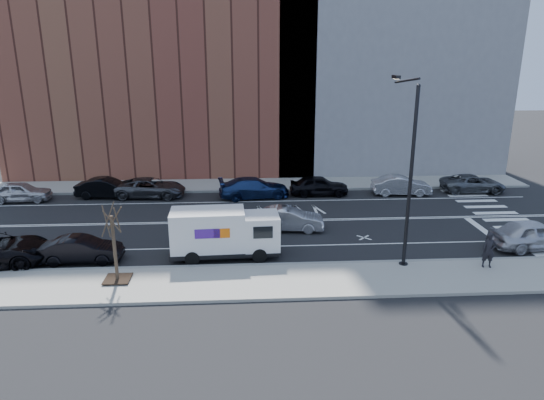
{
  "coord_description": "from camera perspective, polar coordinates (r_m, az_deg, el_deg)",
  "views": [
    {
      "loc": [
        -0.98,
        -29.48,
        10.38
      ],
      "look_at": [
        0.78,
        0.03,
        1.4
      ],
      "focal_mm": 32.0,
      "sensor_mm": 36.0,
      "label": 1
    }
  ],
  "objects": [
    {
      "name": "streetlight",
      "position": [
        24.52,
        15.72,
        3.77
      ],
      "size": [
        0.44,
        4.02,
        9.34
      ],
      "color": "black",
      "rests_on": "ground"
    },
    {
      "name": "curb_near",
      "position": [
        24.75,
        -0.83,
        -7.69
      ],
      "size": [
        44.0,
        0.25,
        0.17
      ],
      "primitive_type": "cube",
      "color": "gray",
      "rests_on": "ground"
    },
    {
      "name": "road_markings",
      "position": [
        31.27,
        -1.42,
        -2.49
      ],
      "size": [
        40.0,
        8.6,
        0.01
      ],
      "primitive_type": null,
      "color": "white",
      "rests_on": "ground"
    },
    {
      "name": "curb_far",
      "position": [
        37.92,
        -1.8,
        1.14
      ],
      "size": [
        44.0,
        0.25,
        0.17
      ],
      "primitive_type": "cube",
      "color": "gray",
      "rests_on": "ground"
    },
    {
      "name": "far_parked_e",
      "position": [
        36.94,
        5.55,
        1.71
      ],
      "size": [
        4.45,
        1.86,
        1.51
      ],
      "primitive_type": "imported",
      "rotation": [
        0.0,
        0.0,
        1.55
      ],
      "color": "black",
      "rests_on": "ground"
    },
    {
      "name": "bldg_brick",
      "position": [
        45.63,
        -12.85,
        17.28
      ],
      "size": [
        26.0,
        10.0,
        22.0
      ],
      "primitive_type": "cube",
      "color": "brown",
      "rests_on": "ground"
    },
    {
      "name": "ground",
      "position": [
        31.27,
        -1.42,
        -2.49
      ],
      "size": [
        120.0,
        120.0,
        0.0
      ],
      "primitive_type": "plane",
      "color": "black",
      "rests_on": "ground"
    },
    {
      "name": "near_parked_front",
      "position": [
        30.37,
        28.44,
        -3.59
      ],
      "size": [
        4.95,
        2.37,
        1.63
      ],
      "primitive_type": "imported",
      "rotation": [
        0.0,
        0.0,
        1.67
      ],
      "color": "silver",
      "rests_on": "ground"
    },
    {
      "name": "sidewalk_near",
      "position": [
        23.13,
        -0.62,
        -9.57
      ],
      "size": [
        44.0,
        3.6,
        0.15
      ],
      "primitive_type": "cube",
      "color": "gray",
      "rests_on": "ground"
    },
    {
      "name": "far_parked_b",
      "position": [
        38.16,
        -18.82,
        1.34
      ],
      "size": [
        4.6,
        1.91,
        1.48
      ],
      "primitive_type": "imported",
      "rotation": [
        0.0,
        0.0,
        1.49
      ],
      "color": "black",
      "rests_on": "ground"
    },
    {
      "name": "far_parked_a",
      "position": [
        39.68,
        -27.5,
        0.87
      ],
      "size": [
        4.35,
        1.94,
        1.45
      ],
      "primitive_type": "imported",
      "rotation": [
        0.0,
        0.0,
        1.62
      ],
      "color": "#B9B8BE",
      "rests_on": "ground"
    },
    {
      "name": "fedex_van",
      "position": [
        25.55,
        -5.67,
        -3.83
      ],
      "size": [
        5.82,
        2.24,
        2.62
      ],
      "rotation": [
        0.0,
        0.0,
        0.04
      ],
      "color": "black",
      "rests_on": "ground"
    },
    {
      "name": "far_parked_c",
      "position": [
        37.43,
        -14.1,
        1.42
      ],
      "size": [
        5.32,
        2.73,
        1.44
      ],
      "primitive_type": "imported",
      "rotation": [
        0.0,
        0.0,
        1.5
      ],
      "color": "#414247",
      "rests_on": "ground"
    },
    {
      "name": "far_parked_g",
      "position": [
        40.8,
        22.56,
        1.82
      ],
      "size": [
        4.95,
        2.49,
        1.34
      ],
      "primitive_type": "imported",
      "rotation": [
        0.0,
        0.0,
        1.52
      ],
      "color": "#53565B",
      "rests_on": "ground"
    },
    {
      "name": "pedestrian",
      "position": [
        26.35,
        24.15,
        -5.41
      ],
      "size": [
        0.7,
        0.51,
        1.79
      ],
      "primitive_type": "imported",
      "rotation": [
        0.0,
        0.0,
        -0.14
      ],
      "color": "black",
      "rests_on": "sidewalk_near"
    },
    {
      "name": "bldg_concrete",
      "position": [
        46.98,
        13.43,
        19.67
      ],
      "size": [
        20.0,
        10.0,
        26.0
      ],
      "primitive_type": "cube",
      "color": "slate",
      "rests_on": "ground"
    },
    {
      "name": "sidewalk_far",
      "position": [
        39.66,
        -1.87,
        1.83
      ],
      "size": [
        44.0,
        3.6,
        0.15
      ],
      "primitive_type": "cube",
      "color": "gray",
      "rests_on": "ground"
    },
    {
      "name": "near_parked_rear_a",
      "position": [
        26.94,
        -21.48,
        -5.46
      ],
      "size": [
        4.11,
        1.48,
        1.35
      ],
      "primitive_type": "imported",
      "rotation": [
        0.0,
        0.0,
        1.58
      ],
      "color": "black",
      "rests_on": "ground"
    },
    {
      "name": "far_parked_f",
      "position": [
        38.18,
        14.94,
        1.67
      ],
      "size": [
        4.47,
        1.78,
        1.45
      ],
      "primitive_type": "imported",
      "rotation": [
        0.0,
        0.0,
        1.51
      ],
      "color": "#B7B8BD",
      "rests_on": "ground"
    },
    {
      "name": "driving_sedan",
      "position": [
        29.51,
        1.89,
        -2.24
      ],
      "size": [
        4.44,
        1.94,
        1.42
      ],
      "primitive_type": "imported",
      "rotation": [
        0.0,
        0.0,
        1.47
      ],
      "color": "#B7B7BC",
      "rests_on": "ground"
    },
    {
      "name": "street_tree",
      "position": [
        23.67,
        -17.97,
        -6.14
      ],
      "size": [
        1.2,
        1.2,
        3.75
      ],
      "color": "black",
      "rests_on": "ground"
    },
    {
      "name": "far_parked_d",
      "position": [
        36.15,
        -2.13,
        1.45
      ],
      "size": [
        5.46,
        2.79,
        1.52
      ],
      "primitive_type": "imported",
      "rotation": [
        0.0,
        0.0,
        1.7
      ],
      "color": "navy",
      "rests_on": "ground"
    },
    {
      "name": "crosswalk",
      "position": [
        35.57,
        25.31,
        -1.74
      ],
      "size": [
        3.0,
        14.0,
        0.01
      ],
      "primitive_type": null,
      "color": "white",
      "rests_on": "ground"
    }
  ]
}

